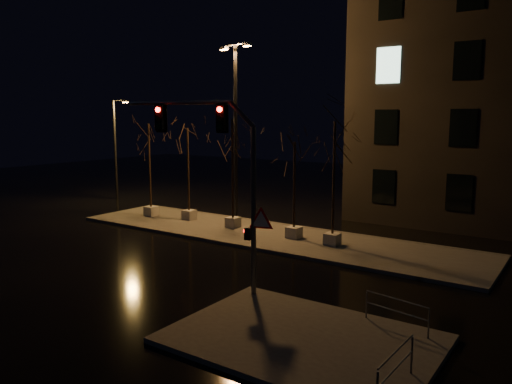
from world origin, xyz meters
The scene contains 13 objects.
ground centered at (0.00, 0.00, 0.00)m, with size 90.00×90.00×0.00m, color black.
median centered at (0.00, 6.00, 0.07)m, with size 22.00×5.00×0.15m, color #494642.
sidewalk_corner centered at (7.50, -3.50, 0.07)m, with size 7.00×5.00×0.15m, color #494642.
tree_0 centered at (-8.26, 6.04, 4.44)m, with size 1.80×1.80×5.66m.
tree_1 centered at (-5.57, 6.46, 4.26)m, with size 1.80×1.80×5.42m.
tree_2 centered at (-2.21, 6.23, 4.65)m, with size 1.80×1.80×5.93m.
tree_3 centered at (1.68, 6.04, 3.82)m, with size 1.80×1.80×4.84m.
tree_4 centered at (3.86, 5.85, 4.59)m, with size 1.80×1.80×5.86m.
traffic_signal_mast centered at (3.50, -1.81, 4.38)m, with size 5.08×1.57×6.44m.
streetlight_main centered at (-2.97, 7.54, 5.82)m, with size 2.44×0.83×9.82m.
streetlight_far centered at (-15.42, 9.58, 4.01)m, with size 1.43×0.40×7.29m.
guard_rail_a centered at (9.39, -1.50, 0.71)m, with size 1.96×0.41×0.86m.
guard_rail_b centered at (10.50, -4.77, 0.77)m, with size 0.13×2.03×0.96m.
Camera 1 is at (13.70, -14.76, 6.05)m, focal length 35.00 mm.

